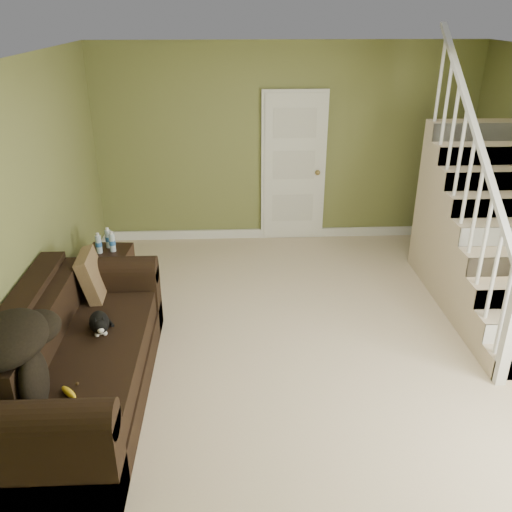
{
  "coord_description": "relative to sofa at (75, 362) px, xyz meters",
  "views": [
    {
      "loc": [
        -0.73,
        -4.32,
        2.97
      ],
      "look_at": [
        -0.51,
        0.38,
        0.79
      ],
      "focal_mm": 38.0,
      "sensor_mm": 36.0,
      "label": 1
    }
  ],
  "objects": [
    {
      "name": "floor",
      "position": [
        2.02,
        0.65,
        -0.35
      ],
      "size": [
        5.0,
        5.5,
        0.01
      ],
      "primitive_type": "cube",
      "color": "#CDB294",
      "rests_on": "ground"
    },
    {
      "name": "ceiling",
      "position": [
        2.02,
        0.65,
        2.25
      ],
      "size": [
        5.0,
        5.5,
        0.01
      ],
      "primitive_type": "cube",
      "color": "white",
      "rests_on": "wall_back"
    },
    {
      "name": "wall_back",
      "position": [
        2.02,
        3.4,
        0.95
      ],
      "size": [
        5.0,
        0.04,
        2.6
      ],
      "primitive_type": "cube",
      "color": "olive",
      "rests_on": "floor"
    },
    {
      "name": "wall_front",
      "position": [
        2.02,
        -2.1,
        0.95
      ],
      "size": [
        5.0,
        0.04,
        2.6
      ],
      "primitive_type": "cube",
      "color": "olive",
      "rests_on": "floor"
    },
    {
      "name": "wall_left",
      "position": [
        -0.48,
        0.65,
        0.95
      ],
      "size": [
        0.04,
        5.5,
        2.6
      ],
      "primitive_type": "cube",
      "color": "olive",
      "rests_on": "floor"
    },
    {
      "name": "baseboard_back",
      "position": [
        2.02,
        3.37,
        -0.29
      ],
      "size": [
        5.0,
        0.04,
        0.12
      ],
      "primitive_type": "cube",
      "color": "white",
      "rests_on": "floor"
    },
    {
      "name": "baseboard_left",
      "position": [
        -0.45,
        0.65,
        -0.29
      ],
      "size": [
        0.04,
        5.5,
        0.12
      ],
      "primitive_type": "cube",
      "color": "white",
      "rests_on": "floor"
    },
    {
      "name": "door",
      "position": [
        2.12,
        3.36,
        0.65
      ],
      "size": [
        0.86,
        0.12,
        2.02
      ],
      "color": "white",
      "rests_on": "floor"
    },
    {
      "name": "staircase",
      "position": [
        4.02,
        1.62,
        0.29
      ],
      "size": [
        1.0,
        2.51,
        2.82
      ],
      "color": "#CDB294",
      "rests_on": "floor"
    },
    {
      "name": "sofa",
      "position": [
        0.0,
        0.0,
        0.0
      ],
      "size": [
        1.02,
        2.35,
        0.93
      ],
      "color": "black",
      "rests_on": "floor"
    },
    {
      "name": "side_table",
      "position": [
        -0.07,
        1.77,
        -0.07
      ],
      "size": [
        0.49,
        0.49,
        0.78
      ],
      "rotation": [
        0.0,
        0.0,
        -0.08
      ],
      "color": "black",
      "rests_on": "floor"
    },
    {
      "name": "cat",
      "position": [
        0.17,
        0.21,
        0.23
      ],
      "size": [
        0.27,
        0.43,
        0.21
      ],
      "rotation": [
        0.0,
        0.0,
        0.29
      ],
      "color": "black",
      "rests_on": "sofa"
    },
    {
      "name": "banana",
      "position": [
        0.13,
        -0.6,
        0.17
      ],
      "size": [
        0.16,
        0.16,
        0.05
      ],
      "primitive_type": "ellipsoid",
      "rotation": [
        0.0,
        0.0,
        0.77
      ],
      "color": "yellow",
      "rests_on": "sofa"
    },
    {
      "name": "throw_pillow",
      "position": [
        -0.01,
        0.85,
        0.35
      ],
      "size": [
        0.24,
        0.45,
        0.45
      ],
      "primitive_type": "cube",
      "rotation": [
        0.0,
        -0.24,
        0.05
      ],
      "color": "#462D1C",
      "rests_on": "sofa"
    },
    {
      "name": "throw_blanket",
      "position": [
        -0.21,
        -0.57,
        0.61
      ],
      "size": [
        0.58,
        0.72,
        0.27
      ],
      "primitive_type": "ellipsoid",
      "rotation": [
        0.0,
        0.0,
        0.12
      ],
      "color": "black",
      "rests_on": "sofa"
    }
  ]
}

